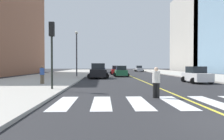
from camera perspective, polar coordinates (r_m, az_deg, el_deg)
name	(u,v)px	position (r m, az deg, el deg)	size (l,w,h in m)	color
sidewalk_kerb_west	(40,80)	(27.55, -18.54, -2.43)	(10.00, 120.00, 0.15)	#B2ADA3
crosswalk_paint	(194,102)	(11.38, 20.80, -7.98)	(13.50, 4.00, 0.01)	silver
lane_divider_paint	(125,74)	(46.59, 3.37, -0.97)	(0.16, 80.00, 0.01)	yellow
parking_garage_concrete	(209,32)	(75.71, 24.43, 9.19)	(18.00, 24.00, 24.84)	#B2ADA3
car_green_nearest	(121,72)	(34.32, 2.38, -0.41)	(2.49, 3.95, 1.75)	#236B42
car_blue_second	(101,69)	(55.22, -2.83, 0.32)	(2.74, 4.38, 1.96)	#2D479E
car_silver_third	(139,69)	(61.73, 7.17, 0.31)	(2.41, 3.86, 1.72)	#B7B7BC
car_red_fourth	(116,70)	(42.45, 1.06, -0.09)	(2.46, 3.93, 1.75)	red
car_white_fifth	(196,75)	(23.78, 21.49, -1.29)	(2.43, 3.84, 1.70)	silver
car_black_sixth	(98,71)	(29.90, -3.63, -0.36)	(2.92, 4.67, 2.09)	black
traffic_light_far_corner	(52,42)	(15.80, -15.66, 7.18)	(0.36, 0.41, 4.70)	black
pedestrian_crossing	(156,81)	(12.18, 11.64, -2.87)	(0.42, 0.42, 1.72)	black
pedestrian_walking_west	(42,74)	(20.31, -18.03, -0.95)	(0.41, 0.41, 1.64)	brown
street_lamp	(77,49)	(33.09, -9.36, 5.40)	(0.44, 0.44, 6.83)	#38383D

